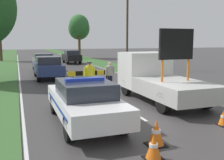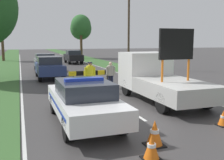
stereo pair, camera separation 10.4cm
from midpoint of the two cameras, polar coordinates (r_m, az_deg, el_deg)
The scene contains 21 objects.
ground_plane at distance 9.88m, azimuth 5.54°, elevation -7.56°, with size 160.00×160.00×0.00m, color #3D3A3A.
lane_markings at distance 25.85m, azimuth -10.34°, elevation 2.33°, with size 8.07×61.02×0.01m.
grass_verge_left at distance 28.77m, azimuth -22.59°, elevation 2.45°, with size 3.15×120.00×0.03m.
grass_verge_right at distance 30.32m, azimuth -0.68°, elevation 3.38°, with size 3.15×120.00×0.03m.
police_car at distance 8.81m, azimuth -5.88°, elevation -4.45°, with size 1.83×4.91×1.54m.
work_truck at distance 12.44m, azimuth 10.03°, elevation 0.58°, with size 2.25×5.58×3.22m.
road_barrier at distance 14.99m, azimuth -4.50°, elevation 1.28°, with size 2.51×0.08×1.05m.
police_officer at distance 13.87m, azimuth -4.60°, elevation 1.24°, with size 0.59×0.38×1.65m.
pedestrian_civilian at distance 15.00m, azimuth -0.12°, elevation 1.53°, with size 0.55×0.35×1.54m.
traffic_cone_near_police at distance 9.31m, azimuth 23.34°, elevation -7.61°, with size 0.37×0.37×0.52m.
traffic_cone_centre_front at distance 9.83m, azimuth 1.91°, elevation -5.79°, with size 0.44×0.44×0.61m.
traffic_cone_near_truck at distance 6.32m, azimuth 9.08°, elevation -14.25°, with size 0.43×0.43×0.60m.
traffic_cone_behind_barrier at distance 15.95m, azimuth 3.50°, elevation -0.30°, with size 0.42×0.42×0.59m.
traffic_cone_lane_edge at distance 7.09m, azimuth 9.68°, elevation -11.33°, with size 0.50×0.50×0.69m.
queued_car_hatch_blue at distance 19.68m, azimuth -13.35°, elevation 2.79°, with size 1.81×4.46×1.62m.
queued_car_suv_grey at distance 24.91m, azimuth -14.29°, elevation 3.87°, with size 1.76×3.99×1.57m.
queued_car_sedan_black at distance 32.46m, azimuth -8.35°, elevation 5.08°, with size 1.73×4.20×1.60m.
roadside_tree_near_right at distance 40.70m, azimuth -6.70°, elevation 11.71°, with size 2.98×2.98×6.67m.
roadside_tree_mid_left at distance 38.78m, azimuth -22.85°, elevation 10.70°, with size 2.97×2.97×6.26m.
roadside_tree_mid_right at distance 42.15m, azimuth -6.71°, elevation 11.01°, with size 3.32×3.32×6.39m.
utility_pole at distance 25.37m, azimuth 3.78°, elevation 11.96°, with size 1.20×0.20×8.29m.
Camera 2 is at (-3.98, -8.62, 2.73)m, focal length 42.00 mm.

